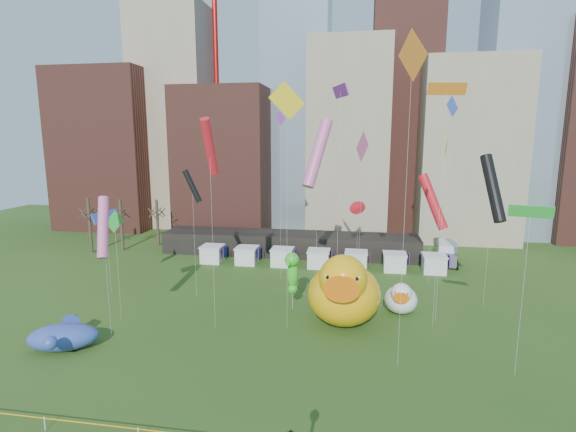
% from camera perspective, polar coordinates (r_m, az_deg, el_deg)
% --- Properties ---
extents(skyline, '(101.00, 23.00, 68.00)m').
position_cam_1_polar(skyline, '(81.79, 6.82, 13.07)').
color(skyline, brown).
rests_on(skyline, ground).
extents(pavilion, '(38.00, 6.00, 3.20)m').
position_cam_1_polar(pavilion, '(65.22, 0.17, -3.67)').
color(pavilion, black).
rests_on(pavilion, ground).
extents(vendor_tents, '(33.24, 2.80, 2.40)m').
position_cam_1_polar(vendor_tents, '(58.99, 4.08, -5.69)').
color(vendor_tents, white).
rests_on(vendor_tents, ground).
extents(bare_trees, '(8.44, 6.44, 8.50)m').
position_cam_1_polar(bare_trees, '(72.23, -20.98, -1.04)').
color(bare_trees, '#382B21').
rests_on(bare_trees, ground).
extents(big_duck, '(6.98, 9.39, 7.24)m').
position_cam_1_polar(big_duck, '(40.95, 7.36, -9.72)').
color(big_duck, '#FFB30D').
rests_on(big_duck, ground).
extents(small_duck, '(3.56, 4.58, 3.43)m').
position_cam_1_polar(small_duck, '(45.09, 14.64, -10.44)').
color(small_duck, white).
rests_on(small_duck, ground).
extents(seahorse_green, '(1.75, 2.02, 6.00)m').
position_cam_1_polar(seahorse_green, '(43.74, 0.59, -7.10)').
color(seahorse_green, silver).
rests_on(seahorse_green, ground).
extents(seahorse_purple, '(1.50, 1.77, 5.21)m').
position_cam_1_polar(seahorse_purple, '(40.55, 7.12, -9.50)').
color(seahorse_purple, silver).
rests_on(seahorse_purple, ground).
extents(whale_inflatable, '(6.27, 7.05, 2.47)m').
position_cam_1_polar(whale_inflatable, '(41.52, -27.41, -13.79)').
color(whale_inflatable, '#423BA2').
rests_on(whale_inflatable, ground).
extents(box_truck, '(3.49, 6.90, 2.80)m').
position_cam_1_polar(box_truck, '(64.78, 20.25, -4.55)').
color(box_truck, silver).
rests_on(box_truck, ground).
extents(kite_0, '(0.89, 2.92, 18.98)m').
position_cam_1_polar(kite_0, '(38.03, -10.28, 8.95)').
color(kite_0, silver).
rests_on(kite_0, ground).
extents(kite_1, '(1.29, 3.02, 17.99)m').
position_cam_1_polar(kite_1, '(46.81, 9.74, 8.74)').
color(kite_1, silver).
rests_on(kite_1, ground).
extents(kite_2, '(2.55, 4.13, 15.71)m').
position_cam_1_polar(kite_2, '(47.75, 25.37, 3.33)').
color(kite_2, silver).
rests_on(kite_2, ground).
extents(kite_3, '(2.79, 1.23, 12.66)m').
position_cam_1_polar(kite_3, '(34.18, 29.33, 0.40)').
color(kite_3, silver).
rests_on(kite_3, ground).
extents(kite_4, '(0.49, 1.85, 17.61)m').
position_cam_1_polar(kite_4, '(41.55, 20.08, 7.98)').
color(kite_4, silver).
rests_on(kite_4, ground).
extents(kite_5, '(1.00, 3.96, 9.38)m').
position_cam_1_polar(kite_5, '(51.32, -22.89, -0.09)').
color(kite_5, silver).
rests_on(kite_5, ground).
extents(kite_6, '(3.33, 1.23, 21.80)m').
position_cam_1_polar(kite_6, '(40.01, 20.22, 15.25)').
color(kite_6, silver).
rests_on(kite_6, ground).
extents(kite_7, '(1.72, 3.52, 21.91)m').
position_cam_1_polar(kite_7, '(40.42, 6.94, 15.85)').
color(kite_7, silver).
rests_on(kite_7, ground).
extents(kite_8, '(1.41, 1.17, 9.60)m').
position_cam_1_polar(kite_8, '(53.95, 9.21, 1.04)').
color(kite_8, silver).
rests_on(kite_8, ground).
extents(kite_9, '(1.91, 3.13, 12.42)m').
position_cam_1_polar(kite_9, '(39.53, -23.17, -1.37)').
color(kite_9, silver).
rests_on(kite_9, ground).
extents(kite_10, '(2.11, 0.72, 14.00)m').
position_cam_1_polar(kite_10, '(46.91, -12.50, 3.84)').
color(kite_10, silver).
rests_on(kite_10, ground).
extents(kite_11, '(2.14, 0.46, 10.68)m').
position_cam_1_polar(kite_11, '(43.28, -21.87, -0.90)').
color(kite_11, silver).
rests_on(kite_11, ground).
extents(kite_12, '(2.94, 1.26, 21.91)m').
position_cam_1_polar(kite_12, '(37.54, -0.15, 14.43)').
color(kite_12, silver).
rests_on(kite_12, ground).
extents(kite_13, '(1.67, 1.83, 22.05)m').
position_cam_1_polar(kite_13, '(54.41, 20.78, 12.72)').
color(kite_13, silver).
rests_on(kite_13, ground).
extents(kite_14, '(1.61, 3.17, 24.50)m').
position_cam_1_polar(kite_14, '(32.13, 16.03, 19.09)').
color(kite_14, silver).
rests_on(kite_14, ground).
extents(kite_15, '(1.34, 1.13, 20.44)m').
position_cam_1_polar(kite_15, '(51.56, -1.03, 11.70)').
color(kite_15, silver).
rests_on(kite_15, ground).
extents(kite_16, '(3.92, 2.83, 13.29)m').
position_cam_1_polar(kite_16, '(52.70, 18.53, 1.80)').
color(kite_16, silver).
rests_on(kite_16, ground).
extents(kite_17, '(3.20, 4.08, 19.23)m').
position_cam_1_polar(kite_17, '(43.69, 3.92, 8.25)').
color(kite_17, silver).
rests_on(kite_17, ground).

